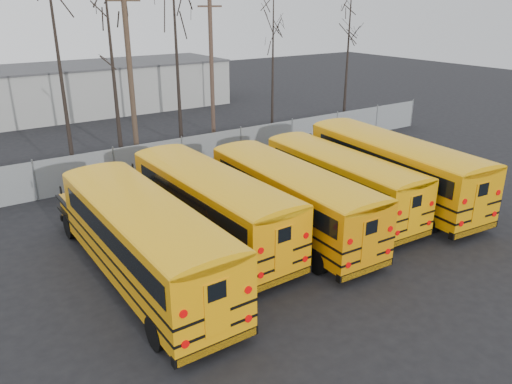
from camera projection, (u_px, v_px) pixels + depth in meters
ground at (320, 251)px, 19.76m from camera, size 120.00×120.00×0.00m
fence at (182, 155)px, 28.65m from camera, size 40.00×0.04×2.00m
distant_building at (102, 87)px, 44.76m from camera, size 22.00×8.00×4.00m
bus_a at (141, 233)px, 16.95m from camera, size 2.68×11.45×3.20m
bus_b at (208, 199)px, 20.08m from camera, size 2.73×11.06×3.08m
bus_c at (288, 193)px, 20.77m from camera, size 2.93×10.96×3.04m
bus_d at (338, 176)px, 23.04m from camera, size 2.88×10.49×2.91m
bus_e at (390, 163)px, 24.12m from camera, size 3.74×11.85×3.27m
utility_pole_left at (131, 78)px, 28.50m from camera, size 1.73×0.65×9.96m
utility_pole_right at (212, 66)px, 35.86m from camera, size 1.66×0.63×9.56m
tree_2 at (60, 66)px, 24.91m from camera, size 0.26×0.26×12.47m
tree_3 at (114, 81)px, 27.13m from camera, size 0.26×0.26×10.38m
tree_4 at (177, 54)px, 32.48m from camera, size 0.26×0.26×12.11m
tree_5 at (273, 64)px, 37.00m from camera, size 0.26×0.26×9.82m
tree_6 at (348, 55)px, 41.37m from camera, size 0.26×0.26×10.07m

